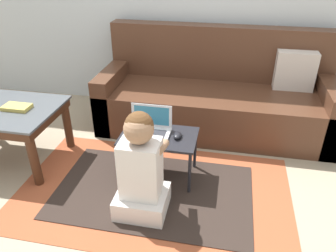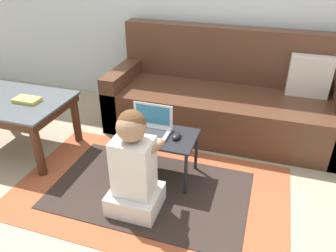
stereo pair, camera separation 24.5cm
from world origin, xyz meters
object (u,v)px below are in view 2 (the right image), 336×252
(coffee_table, at_px, (16,108))
(person_seated, at_px, (134,168))
(computer_mouse, at_px, (176,136))
(laptop, at_px, (150,128))
(laptop_desk, at_px, (158,140))
(book_on_table, at_px, (27,100))
(couch, at_px, (226,99))

(coffee_table, bearing_deg, person_seated, -17.41)
(computer_mouse, bearing_deg, laptop, 172.57)
(coffee_table, xyz_separation_m, person_seated, (1.25, -0.39, -0.07))
(laptop_desk, bearing_deg, computer_mouse, -1.08)
(person_seated, height_order, book_on_table, person_seated)
(laptop, height_order, person_seated, person_seated)
(couch, height_order, book_on_table, couch)
(couch, distance_m, laptop_desk, 1.00)
(book_on_table, bearing_deg, laptop_desk, 0.41)
(couch, height_order, laptop_desk, couch)
(coffee_table, height_order, person_seated, person_seated)
(laptop_desk, height_order, laptop, laptop)
(coffee_table, xyz_separation_m, laptop_desk, (1.28, 0.01, -0.08))
(laptop, bearing_deg, laptop_desk, -18.96)
(couch, relative_size, computer_mouse, 21.60)
(couch, bearing_deg, person_seated, -106.52)
(coffee_table, bearing_deg, couch, 29.80)
(laptop_desk, relative_size, book_on_table, 2.72)
(couch, relative_size, person_seated, 2.87)
(laptop, bearing_deg, couch, 64.01)
(laptop_desk, height_order, computer_mouse, computer_mouse)
(book_on_table, bearing_deg, laptop, 1.82)
(couch, height_order, coffee_table, couch)
(coffee_table, height_order, laptop_desk, coffee_table)
(couch, distance_m, computer_mouse, 0.97)
(couch, relative_size, coffee_table, 2.47)
(couch, bearing_deg, computer_mouse, -103.52)
(coffee_table, height_order, computer_mouse, coffee_table)
(couch, xyz_separation_m, laptop, (-0.44, -0.91, 0.10))
(person_seated, bearing_deg, book_on_table, 160.54)
(coffee_table, xyz_separation_m, book_on_table, (0.14, 0.00, 0.09))
(person_seated, xyz_separation_m, book_on_table, (-1.11, 0.39, 0.16))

